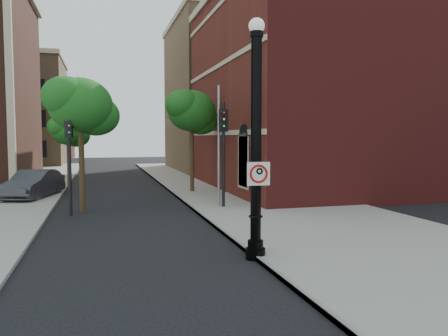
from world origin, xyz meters
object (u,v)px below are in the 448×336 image
object	(u,v)px
parked_car	(34,184)
traffic_signal_right	(223,138)
lamppost	(256,150)
no_parking_sign	(259,174)
traffic_signal_left	(69,144)

from	to	relation	value
parked_car	traffic_signal_right	distance (m)	10.83
lamppost	traffic_signal_right	xyz separation A→B (m)	(1.36, 8.02, 0.30)
parked_car	traffic_signal_right	xyz separation A→B (m)	(8.75, -5.89, 2.47)
no_parking_sign	parked_car	distance (m)	15.98
no_parking_sign	traffic_signal_left	world-z (taller)	traffic_signal_left
traffic_signal_left	traffic_signal_right	bearing A→B (deg)	14.79
lamppost	traffic_signal_left	xyz separation A→B (m)	(-5.20, 8.15, 0.05)
lamppost	parked_car	xyz separation A→B (m)	(-7.39, 13.91, -2.17)
parked_car	traffic_signal_left	bearing A→B (deg)	-53.03
lamppost	parked_car	bearing A→B (deg)	117.98
traffic_signal_left	traffic_signal_right	size ratio (longest dim) A/B	0.92
lamppost	traffic_signal_left	bearing A→B (deg)	122.51
no_parking_sign	traffic_signal_left	distance (m)	9.84
traffic_signal_left	traffic_signal_right	world-z (taller)	traffic_signal_right
parked_car	traffic_signal_left	xyz separation A→B (m)	(2.19, -5.76, 2.22)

